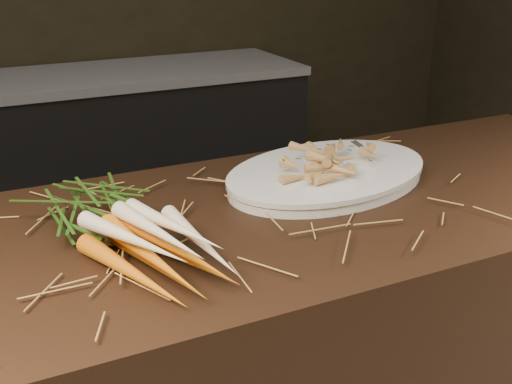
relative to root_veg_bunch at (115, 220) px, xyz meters
The scene contains 6 objects.
back_counter 2.01m from the root_veg_bunch, 76.96° to the left, with size 1.82×0.62×0.84m.
straw_bedding 0.14m from the root_veg_bunch, ahead, with size 1.40×0.60×0.02m, color #A0753A, non-canonical shape.
root_veg_bunch is the anchor object (origin of this frame).
serving_platter 0.52m from the root_veg_bunch, 11.50° to the left, with size 0.51×0.34×0.03m, color white, non-canonical shape.
roasted_veg_heap 0.52m from the root_veg_bunch, 11.50° to the left, with size 0.25×0.18×0.06m, color #C18C44, non-canonical shape.
serving_fork 0.71m from the root_veg_bunch, 10.32° to the left, with size 0.02×0.19×0.00m, color silver.
Camera 1 is at (-0.37, -0.76, 1.42)m, focal length 45.00 mm.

